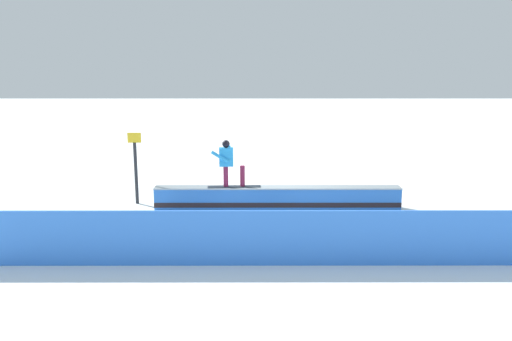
% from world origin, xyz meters
% --- Properties ---
extents(ground_plane, '(120.00, 120.00, 0.00)m').
position_xyz_m(ground_plane, '(0.00, 0.00, 0.00)').
color(ground_plane, white).
extents(grind_box, '(7.19, 0.49, 0.65)m').
position_xyz_m(grind_box, '(0.00, 0.00, 0.30)').
color(grind_box, blue).
rests_on(grind_box, ground_plane).
extents(snowboarder, '(1.56, 0.46, 1.38)m').
position_xyz_m(snowboarder, '(1.43, 0.01, 1.40)').
color(snowboarder, black).
rests_on(snowboarder, grind_box).
extents(safety_fence, '(13.87, 0.11, 1.18)m').
position_xyz_m(safety_fence, '(0.00, 4.34, 0.59)').
color(safety_fence, '#367AEB').
rests_on(safety_fence, ground_plane).
extents(trail_marker, '(0.40, 0.10, 2.17)m').
position_xyz_m(trail_marker, '(4.26, -0.57, 1.16)').
color(trail_marker, '#262628').
rests_on(trail_marker, ground_plane).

